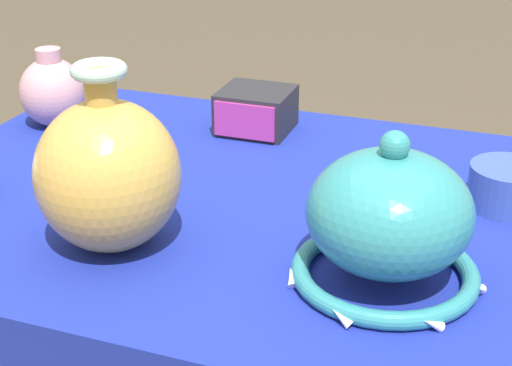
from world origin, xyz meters
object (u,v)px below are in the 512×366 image
at_px(vase_tall_bulbous, 108,174).
at_px(mosaic_tile_box, 256,110).
at_px(pot_squat_cobalt, 508,187).
at_px(jar_round_rose, 52,91).
at_px(vase_dome_bell, 389,223).

xyz_separation_m(vase_tall_bulbous, mosaic_tile_box, (0.03, 0.45, -0.06)).
bearing_deg(pot_squat_cobalt, mosaic_tile_box, 159.89).
relative_size(vase_tall_bulbous, pot_squat_cobalt, 2.19).
relative_size(vase_tall_bulbous, mosaic_tile_box, 1.96).
distance_m(mosaic_tile_box, pot_squat_cobalt, 0.47).
relative_size(vase_tall_bulbous, jar_round_rose, 1.73).
height_order(vase_tall_bulbous, jar_round_rose, vase_tall_bulbous).
distance_m(vase_dome_bell, pot_squat_cobalt, 0.29).
bearing_deg(vase_tall_bulbous, pot_squat_cobalt, 31.60).
bearing_deg(jar_round_rose, mosaic_tile_box, 15.80).
height_order(vase_tall_bulbous, vase_dome_bell, vase_tall_bulbous).
xyz_separation_m(vase_dome_bell, jar_round_rose, (-0.67, 0.32, -0.01)).
height_order(vase_tall_bulbous, mosaic_tile_box, vase_tall_bulbous).
xyz_separation_m(vase_dome_bell, pot_squat_cobalt, (0.12, 0.26, -0.05)).
xyz_separation_m(vase_tall_bulbous, vase_dome_bell, (0.35, 0.03, -0.02)).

